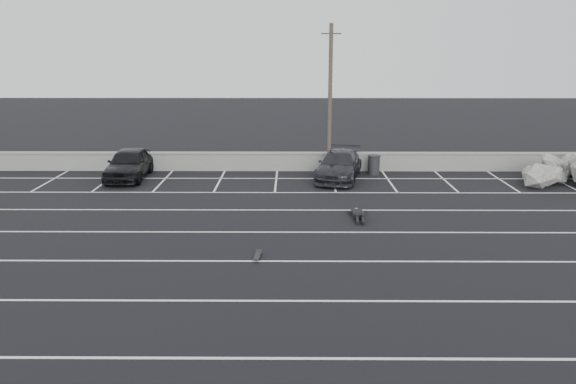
{
  "coord_description": "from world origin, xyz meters",
  "views": [
    {
      "loc": [
        -1.19,
        -17.49,
        6.97
      ],
      "look_at": [
        -1.33,
        5.3,
        1.0
      ],
      "focal_mm": 35.0,
      "sensor_mm": 36.0,
      "label": 1
    }
  ],
  "objects_px": {
    "utility_pole": "(330,100)",
    "car_left": "(129,163)",
    "person": "(358,211)",
    "skateboard": "(257,256)",
    "car_right": "(339,165)",
    "trash_bin": "(374,165)"
  },
  "relations": [
    {
      "from": "utility_pole",
      "to": "trash_bin",
      "type": "bearing_deg",
      "value": -3.21
    },
    {
      "from": "car_left",
      "to": "utility_pole",
      "type": "bearing_deg",
      "value": 4.61
    },
    {
      "from": "utility_pole",
      "to": "car_left",
      "type": "bearing_deg",
      "value": -173.68
    },
    {
      "from": "car_right",
      "to": "person",
      "type": "height_order",
      "value": "car_right"
    },
    {
      "from": "person",
      "to": "skateboard",
      "type": "distance_m",
      "value": 6.17
    },
    {
      "from": "car_left",
      "to": "car_right",
      "type": "distance_m",
      "value": 11.3
    },
    {
      "from": "person",
      "to": "skateboard",
      "type": "bearing_deg",
      "value": -129.33
    },
    {
      "from": "car_left",
      "to": "person",
      "type": "bearing_deg",
      "value": -32.78
    },
    {
      "from": "car_right",
      "to": "utility_pole",
      "type": "bearing_deg",
      "value": 123.34
    },
    {
      "from": "car_right",
      "to": "car_left",
      "type": "bearing_deg",
      "value": -167.52
    },
    {
      "from": "car_left",
      "to": "skateboard",
      "type": "height_order",
      "value": "car_left"
    },
    {
      "from": "car_right",
      "to": "trash_bin",
      "type": "height_order",
      "value": "car_right"
    },
    {
      "from": "car_left",
      "to": "skateboard",
      "type": "bearing_deg",
      "value": -58.7
    },
    {
      "from": "utility_pole",
      "to": "person",
      "type": "distance_m",
      "value": 9.04
    },
    {
      "from": "skateboard",
      "to": "utility_pole",
      "type": "bearing_deg",
      "value": 80.4
    },
    {
      "from": "car_left",
      "to": "person",
      "type": "distance_m",
      "value": 13.47
    },
    {
      "from": "car_left",
      "to": "person",
      "type": "xyz_separation_m",
      "value": [
        11.52,
        -6.94,
        -0.59
      ]
    },
    {
      "from": "car_right",
      "to": "trash_bin",
      "type": "relative_size",
      "value": 4.75
    },
    {
      "from": "skateboard",
      "to": "trash_bin",
      "type": "bearing_deg",
      "value": 70.28
    },
    {
      "from": "trash_bin",
      "to": "person",
      "type": "relative_size",
      "value": 0.46
    },
    {
      "from": "car_left",
      "to": "car_right",
      "type": "xyz_separation_m",
      "value": [
        11.3,
        -0.05,
        -0.08
      ]
    },
    {
      "from": "trash_bin",
      "to": "skateboard",
      "type": "distance_m",
      "value": 13.99
    }
  ]
}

